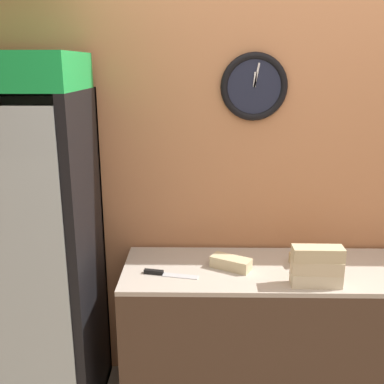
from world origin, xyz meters
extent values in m
cube|color=tan|center=(0.00, 1.17, 1.35)|extent=(5.20, 0.06, 2.70)
torus|color=black|center=(-0.27, 1.12, 1.84)|extent=(0.38, 0.04, 0.38)
cylinder|color=#1E2338|center=(-0.27, 1.12, 1.84)|extent=(0.31, 0.01, 0.31)
cube|color=white|center=(-0.27, 1.11, 1.88)|extent=(0.02, 0.01, 0.08)
cube|color=white|center=(-0.26, 1.11, 1.91)|extent=(0.03, 0.01, 0.13)
cube|color=#4C3828|center=(0.00, 0.83, 0.43)|extent=(1.98, 0.57, 0.85)
cube|color=#BCB2A3|center=(0.00, 0.83, 0.87)|extent=(1.98, 0.57, 0.02)
cube|color=black|center=(-1.51, 1.10, 0.92)|extent=(0.70, 0.04, 1.84)
cube|color=black|center=(-1.18, 0.81, 0.92)|extent=(0.05, 0.61, 1.84)
cube|color=white|center=(-1.51, 1.07, 0.92)|extent=(0.60, 0.02, 1.74)
cube|color=silver|center=(-1.51, 0.50, 0.92)|extent=(0.60, 0.01, 1.74)
cube|color=green|center=(-1.51, 0.78, 1.93)|extent=(0.70, 0.55, 0.18)
cube|color=silver|center=(-1.51, 0.79, 0.52)|extent=(0.58, 0.49, 0.01)
cube|color=silver|center=(-1.51, 0.79, 0.93)|extent=(0.58, 0.49, 0.01)
cube|color=silver|center=(-1.51, 0.79, 1.35)|extent=(0.58, 0.49, 0.01)
cylinder|color=#5B2D19|center=(-1.57, 0.59, 0.60)|extent=(0.07, 0.07, 0.16)
cylinder|color=#5B2D19|center=(-1.57, 0.59, 0.71)|extent=(0.03, 0.03, 0.07)
cylinder|color=#B2BCCC|center=(-1.46, 0.59, 0.99)|extent=(0.07, 0.07, 0.11)
cylinder|color=#B2BCCC|center=(-1.46, 0.59, 1.08)|extent=(0.03, 0.03, 0.05)
cylinder|color=#B2231E|center=(-1.26, 0.59, 1.00)|extent=(0.07, 0.07, 0.12)
cylinder|color=#B2231E|center=(-1.26, 0.59, 1.08)|extent=(0.03, 0.03, 0.05)
cylinder|color=orange|center=(-1.37, 0.58, 1.41)|extent=(0.06, 0.06, 0.12)
cylinder|color=orange|center=(-1.37, 0.58, 1.50)|extent=(0.02, 0.02, 0.05)
cylinder|color=navy|center=(-1.51, 0.59, 1.43)|extent=(0.07, 0.07, 0.16)
cylinder|color=#5B2D19|center=(-1.29, 0.59, 1.44)|extent=(0.06, 0.06, 0.17)
cylinder|color=#5B2D19|center=(-1.29, 0.59, 1.56)|extent=(0.03, 0.03, 0.07)
cylinder|color=#2D6B38|center=(-1.41, 0.58, 0.60)|extent=(0.06, 0.06, 0.16)
cylinder|color=#2D6B38|center=(-1.41, 0.58, 0.72)|extent=(0.02, 0.02, 0.07)
cube|color=beige|center=(0.02, 0.64, 0.91)|extent=(0.26, 0.10, 0.07)
cube|color=beige|center=(0.02, 0.64, 0.98)|extent=(0.26, 0.11, 0.07)
cube|color=beige|center=(0.02, 0.64, 1.05)|extent=(0.25, 0.09, 0.07)
cube|color=beige|center=(-0.40, 0.83, 0.91)|extent=(0.24, 0.18, 0.06)
cube|color=tan|center=(0.05, 0.89, 0.91)|extent=(0.23, 0.12, 0.06)
cube|color=silver|center=(-0.67, 0.73, 0.88)|extent=(0.20, 0.08, 0.00)
cube|color=black|center=(-0.82, 0.75, 0.89)|extent=(0.11, 0.05, 0.02)
camera|label=1|loc=(-0.58, -1.45, 1.96)|focal=42.00mm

